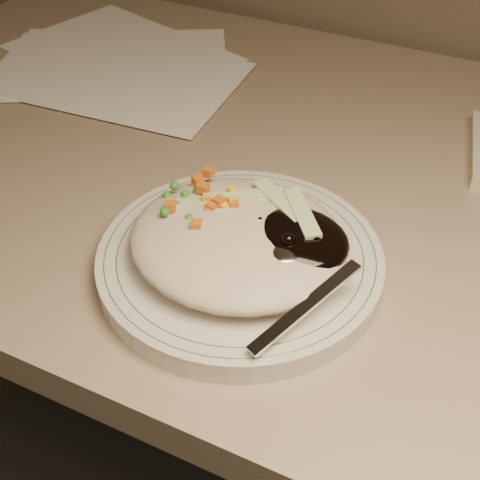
% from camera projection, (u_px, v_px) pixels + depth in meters
% --- Properties ---
extents(desk, '(1.40, 0.70, 0.74)m').
position_uv_depth(desk, '(350.00, 314.00, 0.84)').
color(desk, gray).
rests_on(desk, ground).
extents(plate, '(0.26, 0.26, 0.02)m').
position_uv_depth(plate, '(240.00, 262.00, 0.60)').
color(plate, silver).
rests_on(plate, desk).
extents(plate_rim, '(0.24, 0.24, 0.00)m').
position_uv_depth(plate_rim, '(240.00, 254.00, 0.60)').
color(plate_rim, '#144723').
rests_on(plate_rim, plate).
extents(meal, '(0.21, 0.19, 0.05)m').
position_uv_depth(meal, '(244.00, 237.00, 0.58)').
color(meal, '#B3A991').
rests_on(meal, plate).
extents(papers, '(0.38, 0.34, 0.00)m').
position_uv_depth(papers, '(117.00, 65.00, 0.92)').
color(papers, white).
rests_on(papers, desk).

